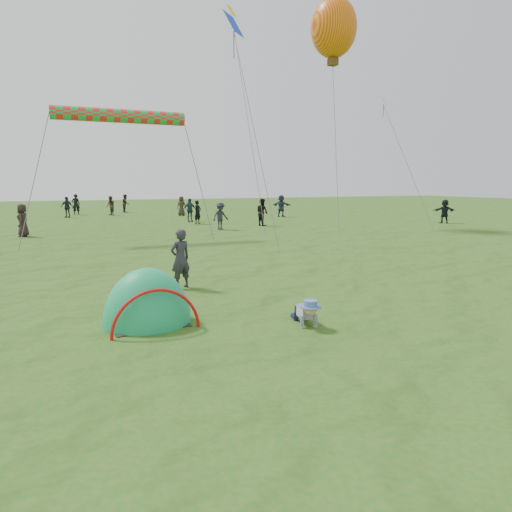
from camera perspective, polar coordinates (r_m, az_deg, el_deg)
name	(u,v)px	position (r m, az deg, el deg)	size (l,w,h in m)	color
ground	(284,323)	(9.13, 3.48, -8.39)	(140.00, 140.00, 0.00)	#225B17
crawling_toddler	(307,311)	(8.96, 6.35, -6.88)	(0.52, 0.74, 0.56)	black
popup_tent	(148,324)	(9.32, -13.35, -8.26)	(1.73, 1.42, 2.24)	#209B78
standing_adult	(180,259)	(12.08, -9.43, -0.35)	(0.57, 0.37, 1.56)	#2A282F
crowd_person_0	(76,204)	(42.60, -21.59, 6.01)	(0.65, 0.43, 1.79)	black
crowd_person_1	(111,206)	(40.79, -17.71, 6.01)	(0.80, 0.62, 1.64)	#392E28
crowd_person_2	(67,207)	(39.43, -22.57, 5.66)	(0.97, 0.41, 1.66)	#222A39
crowd_person_3	(220,216)	(27.08, -4.46, 5.00)	(1.04, 0.60, 1.61)	#282733
crowd_person_4	(23,220)	(26.30, -27.14, 3.98)	(0.82, 0.53, 1.68)	black
crowd_person_5	(445,211)	(33.94, 22.51, 5.19)	(1.51, 0.48, 1.63)	black
crowd_person_6	(198,212)	(30.94, -7.30, 5.45)	(0.58, 0.38, 1.59)	black
crowd_person_7	(262,212)	(29.47, 0.78, 5.50)	(0.85, 0.66, 1.75)	black
crowd_person_8	(190,210)	(32.92, -8.29, 5.71)	(0.98, 0.41, 1.67)	#283D49
crowd_person_10	(182,206)	(39.02, -9.29, 6.19)	(0.80, 0.52, 1.63)	#2D251B
crowd_person_11	(281,206)	(37.28, 3.18, 6.28)	(1.65, 0.53, 1.78)	#2A334C
crowd_person_13	(126,203)	(44.66, -15.98, 6.35)	(0.82, 0.64, 1.69)	#2F241F
balloon_kite	(334,31)	(31.60, 9.68, 25.93)	(2.84, 2.84, 3.98)	orange
rainbow_tube_kite	(120,116)	(23.37, -16.65, 16.43)	(0.64, 0.64, 6.09)	red
diamond_kite_0	(384,101)	(32.12, 15.68, 18.17)	(0.85, 0.85, 0.00)	red
diamond_kite_2	(232,11)	(30.97, -3.06, 28.25)	(0.80, 0.80, 0.00)	#F6EB0A
diamond_kite_4	(234,24)	(23.59, -2.81, 26.97)	(1.20, 1.20, 0.00)	blue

